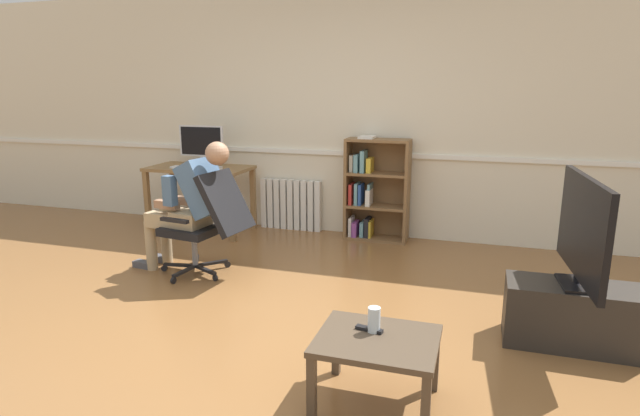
# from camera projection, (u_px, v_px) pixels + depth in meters

# --- Properties ---
(ground_plane) EXTENTS (18.00, 18.00, 0.00)m
(ground_plane) POSITION_uv_depth(u_px,v_px,m) (263.00, 332.00, 3.61)
(ground_plane) COLOR brown
(back_wall) EXTENTS (12.00, 0.13, 2.70)m
(back_wall) POSITION_uv_depth(u_px,v_px,m) (356.00, 114.00, 5.76)
(back_wall) COLOR beige
(back_wall) RESTS_ON ground_plane
(computer_desk) EXTENTS (1.15, 0.62, 0.76)m
(computer_desk) POSITION_uv_depth(u_px,v_px,m) (200.00, 177.00, 5.96)
(computer_desk) COLOR olive
(computer_desk) RESTS_ON ground_plane
(imac_monitor) EXTENTS (0.55, 0.14, 0.46)m
(imac_monitor) POSITION_uv_depth(u_px,v_px,m) (201.00, 143.00, 5.94)
(imac_monitor) COLOR silver
(imac_monitor) RESTS_ON computer_desk
(keyboard) EXTENTS (0.43, 0.12, 0.02)m
(keyboard) POSITION_uv_depth(u_px,v_px,m) (190.00, 168.00, 5.81)
(keyboard) COLOR white
(keyboard) RESTS_ON computer_desk
(computer_mouse) EXTENTS (0.06, 0.10, 0.03)m
(computer_mouse) POSITION_uv_depth(u_px,v_px,m) (218.00, 168.00, 5.73)
(computer_mouse) COLOR white
(computer_mouse) RESTS_ON computer_desk
(bookshelf) EXTENTS (0.69, 0.29, 1.13)m
(bookshelf) POSITION_uv_depth(u_px,v_px,m) (373.00, 191.00, 5.68)
(bookshelf) COLOR brown
(bookshelf) RESTS_ON ground_plane
(radiator) EXTENTS (0.74, 0.08, 0.59)m
(radiator) POSITION_uv_depth(u_px,v_px,m) (291.00, 205.00, 6.12)
(radiator) COLOR white
(radiator) RESTS_ON ground_plane
(office_chair) EXTENTS (0.88, 0.62, 0.95)m
(office_chair) POSITION_uv_depth(u_px,v_px,m) (208.00, 220.00, 4.56)
(office_chair) COLOR black
(office_chair) RESTS_ON ground_plane
(person_seated) EXTENTS (1.04, 0.45, 1.21)m
(person_seated) POSITION_uv_depth(u_px,v_px,m) (190.00, 203.00, 4.60)
(person_seated) COLOR tan
(person_seated) RESTS_ON ground_plane
(tv_stand) EXTENTS (0.84, 0.37, 0.41)m
(tv_stand) POSITION_uv_depth(u_px,v_px,m) (572.00, 315.00, 3.39)
(tv_stand) COLOR #2D2823
(tv_stand) RESTS_ON ground_plane
(tv_screen) EXTENTS (0.23, 1.03, 0.70)m
(tv_screen) POSITION_uv_depth(u_px,v_px,m) (583.00, 230.00, 3.25)
(tv_screen) COLOR black
(tv_screen) RESTS_ON tv_stand
(coffee_table) EXTENTS (0.63, 0.52, 0.39)m
(coffee_table) POSITION_uv_depth(u_px,v_px,m) (377.00, 348.00, 2.72)
(coffee_table) COLOR #4C3D2D
(coffee_table) RESTS_ON ground_plane
(drinking_glass) EXTENTS (0.07, 0.07, 0.14)m
(drinking_glass) POSITION_uv_depth(u_px,v_px,m) (374.00, 320.00, 2.76)
(drinking_glass) COLOR silver
(drinking_glass) RESTS_ON coffee_table
(spare_remote) EXTENTS (0.15, 0.06, 0.02)m
(spare_remote) POSITION_uv_depth(u_px,v_px,m) (369.00, 329.00, 2.78)
(spare_remote) COLOR black
(spare_remote) RESTS_ON coffee_table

